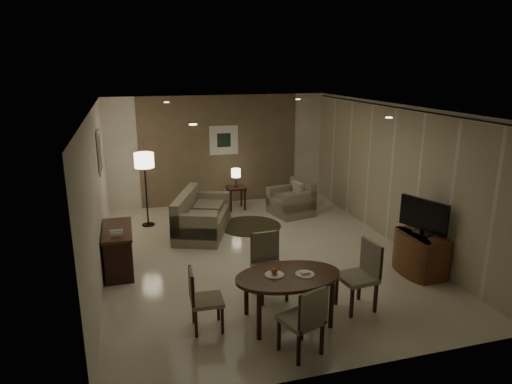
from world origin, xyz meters
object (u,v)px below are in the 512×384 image
object	(u,v)px
chair_left	(207,299)
sofa	(202,213)
dining_table	(288,298)
chair_near	(301,319)
chair_right	(357,277)
armchair	(291,198)
chair_far	(270,268)
side_table	(236,198)
floor_lamp	(146,190)
console_desk	(119,250)
tv_cabinet	(421,253)

from	to	relation	value
chair_left	sofa	bearing A→B (deg)	-5.88
dining_table	chair_left	size ratio (longest dim) A/B	1.71
chair_near	sofa	distance (m)	4.46
chair_right	armchair	size ratio (longest dim) A/B	1.12
dining_table	sofa	size ratio (longest dim) A/B	0.81
chair_far	side_table	xyz separation A→B (m)	(0.54, 4.41, -0.21)
side_table	armchair	bearing A→B (deg)	-34.00
chair_far	floor_lamp	world-z (taller)	floor_lamp
console_desk	chair_far	xyz separation A→B (m)	(2.19, -1.61, 0.11)
console_desk	dining_table	world-z (taller)	console_desk
sofa	floor_lamp	world-z (taller)	floor_lamp
side_table	floor_lamp	distance (m)	2.29
chair_left	armchair	world-z (taller)	chair_left
chair_near	side_table	xyz separation A→B (m)	(0.61, 5.83, -0.19)
chair_near	chair_far	distance (m)	1.42
tv_cabinet	chair_far	size ratio (longest dim) A/B	0.92
chair_right	side_table	xyz separation A→B (m)	(-0.54, 5.07, -0.22)
console_desk	tv_cabinet	world-z (taller)	console_desk
chair_near	sofa	world-z (taller)	chair_near
chair_right	side_table	bearing A→B (deg)	179.75
tv_cabinet	armchair	xyz separation A→B (m)	(-1.02, 3.54, 0.04)
dining_table	chair_right	world-z (taller)	chair_right
sofa	floor_lamp	xyz separation A→B (m)	(-1.08, 0.77, 0.38)
dining_table	side_table	bearing A→B (deg)	84.30
console_desk	dining_table	bearing A→B (deg)	-46.01
tv_cabinet	side_table	world-z (taller)	tv_cabinet
chair_near	side_table	world-z (taller)	chair_near
chair_far	armchair	world-z (taller)	chair_far
dining_table	chair_near	size ratio (longest dim) A/B	1.58
console_desk	side_table	bearing A→B (deg)	45.74
chair_left	chair_right	world-z (taller)	chair_right
console_desk	chair_right	xyz separation A→B (m)	(3.28, -2.27, 0.12)
dining_table	floor_lamp	distance (m)	4.80
console_desk	chair_right	distance (m)	3.99
floor_lamp	chair_right	bearing A→B (deg)	-58.86
armchair	floor_lamp	distance (m)	3.30
tv_cabinet	chair_right	world-z (taller)	chair_right
floor_lamp	side_table	bearing A→B (deg)	16.24
console_desk	dining_table	distance (m)	3.20
sofa	chair_far	bearing A→B (deg)	-149.30
sofa	tv_cabinet	bearing A→B (deg)	-111.15
tv_cabinet	chair_near	bearing A→B (deg)	-151.09
dining_table	sofa	world-z (taller)	sofa
floor_lamp	chair_far	bearing A→B (deg)	-67.12
console_desk	chair_left	bearing A→B (deg)	-62.65
console_desk	chair_near	xyz separation A→B (m)	(2.13, -3.02, 0.09)
chair_right	side_table	distance (m)	5.11
side_table	console_desk	bearing A→B (deg)	-134.26
armchair	side_table	world-z (taller)	armchair
sofa	side_table	world-z (taller)	sofa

